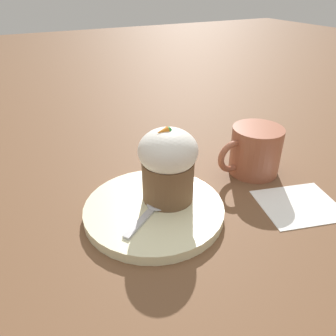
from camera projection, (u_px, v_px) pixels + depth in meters
name	position (u px, v px, depth m)	size (l,w,h in m)	color
ground_plane	(154.00, 214.00, 0.49)	(4.00, 4.00, 0.00)	brown
dessert_plate	(154.00, 210.00, 0.49)	(0.21, 0.21, 0.02)	beige
carrot_cake	(168.00, 164.00, 0.47)	(0.09, 0.09, 0.12)	brown
spoon	(155.00, 205.00, 0.48)	(0.10, 0.08, 0.01)	#B7B7BC
coffee_cup	(254.00, 151.00, 0.58)	(0.12, 0.09, 0.09)	#9E563D
paper_napkin	(299.00, 204.00, 0.51)	(0.14, 0.13, 0.00)	white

